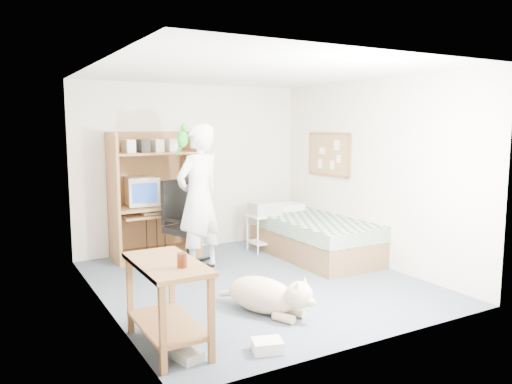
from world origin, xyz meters
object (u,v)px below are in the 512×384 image
Objects in this scene: side_desk at (167,291)px; person at (199,198)px; bed at (314,237)px; printer_cart at (264,226)px; computer_hutch at (154,201)px; office_chair at (185,236)px; dog at (267,295)px.

person reaches higher than side_desk.
bed is 1.06× the size of person.
computer_hutch is at bearing 162.53° from printer_cart.
person is (1.13, 1.97, 0.46)m from side_desk.
office_chair is 2.04× the size of printer_cart.
side_desk is at bearing 167.69° from dog.
side_desk is (-0.85, -2.94, -0.33)m from computer_hutch.
dog is (-1.72, -1.57, -0.10)m from bed.
printer_cart is at bearing 35.67° from dog.
office_chair is at bearing 165.62° from bed.
person is (-1.72, 0.15, 0.67)m from bed.
office_chair is 1.36m from printer_cart.
office_chair is (0.21, -0.66, -0.41)m from computer_hutch.
person reaches higher than printer_cart.
computer_hutch is 0.94× the size of person.
person is at bearing 175.00° from bed.
printer_cart is (2.40, 2.46, -0.12)m from side_desk.
person reaches higher than bed.
office_chair is (1.06, 2.27, -0.08)m from side_desk.
person is at bearing 65.48° from dog.
side_desk is 3.44m from printer_cart.
printer_cart is (1.55, -0.48, -0.45)m from computer_hutch.
person is 1.88m from dog.
computer_hutch is 1.57× the size of office_chair.
side_desk is 0.91× the size of dog.
person reaches higher than dog.
dog is at bearing -84.08° from computer_hutch.
bed is 2.02× the size of side_desk.
computer_hutch is at bearing 86.36° from office_chair.
office_chair is at bearing -72.46° from computer_hutch.
side_desk is at bearing -136.15° from office_chair.
bed reaches higher than printer_cart.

